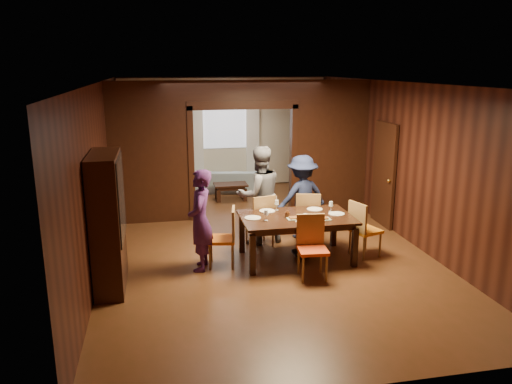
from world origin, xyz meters
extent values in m
plane|color=#523117|center=(0.00, 0.00, 0.00)|extent=(9.00, 9.00, 0.00)
cube|color=silver|center=(0.00, 0.00, 2.90)|extent=(5.50, 9.00, 0.02)
cube|color=black|center=(0.00, 4.50, 1.45)|extent=(5.50, 0.02, 2.90)
cube|color=black|center=(-2.75, 0.00, 1.45)|extent=(0.02, 9.00, 2.90)
cube|color=black|center=(2.75, 0.00, 1.45)|extent=(0.02, 9.00, 2.90)
cube|color=black|center=(-1.93, 1.60, 1.20)|extent=(1.65, 0.15, 2.40)
cube|color=black|center=(1.93, 1.60, 1.20)|extent=(1.65, 0.15, 2.40)
cube|color=black|center=(0.00, 1.60, 2.65)|extent=(5.50, 0.15, 0.50)
cube|color=beige|center=(0.00, 4.47, 1.45)|extent=(5.40, 0.04, 2.85)
imported|color=#441D55|center=(-1.16, -1.11, 0.82)|extent=(0.50, 0.66, 1.64)
imported|color=slate|center=(0.00, -0.06, 0.90)|extent=(0.99, 0.84, 1.80)
imported|color=#192040|center=(0.84, 0.04, 0.79)|extent=(1.13, 0.80, 1.59)
imported|color=#94AEC2|center=(0.09, 3.85, 0.28)|extent=(2.03, 1.08, 0.56)
imported|color=black|center=(0.58, -0.94, 0.80)|extent=(0.36, 0.36, 0.09)
cube|color=black|center=(0.44, -1.02, 0.38)|extent=(1.85, 1.15, 0.76)
cube|color=black|center=(-0.07, 3.00, 0.20)|extent=(0.80, 0.50, 0.40)
cube|color=black|center=(-2.53, -1.50, 1.00)|extent=(0.40, 1.20, 2.00)
cube|color=black|center=(2.70, 0.50, 1.05)|extent=(0.06, 0.90, 2.10)
cube|color=silver|center=(0.00, 4.44, 1.70)|extent=(1.20, 0.03, 1.30)
cube|color=white|center=(-0.75, 4.40, 1.25)|extent=(0.35, 0.06, 2.40)
cube|color=white|center=(0.75, 4.40, 1.25)|extent=(0.35, 0.06, 2.40)
cylinder|color=silver|center=(-0.29, -0.98, 0.77)|extent=(0.27, 0.27, 0.01)
cylinder|color=white|center=(0.03, -0.63, 0.77)|extent=(0.27, 0.27, 0.01)
cylinder|color=silver|center=(0.86, -0.69, 0.77)|extent=(0.27, 0.27, 0.01)
cylinder|color=silver|center=(1.14, -1.03, 0.77)|extent=(0.27, 0.27, 0.01)
cylinder|color=white|center=(0.47, -1.35, 0.77)|extent=(0.27, 0.27, 0.01)
cube|color=gray|center=(0.39, -1.16, 0.78)|extent=(0.30, 0.20, 0.04)
cube|color=gray|center=(0.78, -1.28, 0.78)|extent=(0.30, 0.20, 0.04)
cylinder|color=white|center=(0.49, -1.35, 0.83)|extent=(0.07, 0.07, 0.14)
camera|label=1|loc=(-1.78, -8.65, 3.20)|focal=35.00mm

